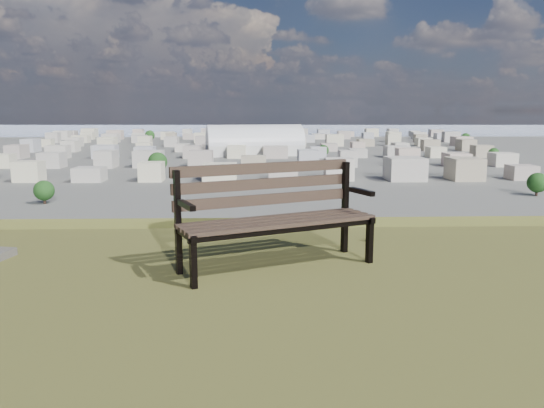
{
  "coord_description": "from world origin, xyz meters",
  "views": [
    {
      "loc": [
        1.04,
        -2.95,
        26.55
      ],
      "look_at": [
        1.26,
        4.14,
        25.3
      ],
      "focal_mm": 35.0,
      "sensor_mm": 36.0,
      "label": 1
    }
  ],
  "objects": [
    {
      "name": "bay_water",
      "position": [
        0.0,
        900.0,
        0.0
      ],
      "size": [
        2400.0,
        700.0,
        0.12
      ],
      "primitive_type": "cube",
      "color": "#92A1BA",
      "rests_on": "ground"
    },
    {
      "name": "far_hills",
      "position": [
        -60.92,
        1402.93,
        25.47
      ],
      "size": [
        2050.0,
        340.0,
        60.0
      ],
      "color": "#9099B3",
      "rests_on": "ground"
    },
    {
      "name": "city_trees",
      "position": [
        -26.39,
        319.0,
        4.83
      ],
      "size": [
        406.52,
        387.2,
        9.98
      ],
      "color": "#35241A",
      "rests_on": "ground"
    },
    {
      "name": "park_bench",
      "position": [
        1.22,
        2.24,
        25.58
      ],
      "size": [
        2.04,
        1.36,
        1.03
      ],
      "rotation": [
        0.0,
        0.0,
        0.41
      ],
      "color": "#3C2C22",
      "rests_on": "hilltop_mesa"
    },
    {
      "name": "arena",
      "position": [
        0.52,
        318.31,
        5.68
      ],
      "size": [
        60.4,
        33.62,
        24.1
      ],
      "rotation": [
        0.0,
        0.0,
        0.17
      ],
      "color": "silver",
      "rests_on": "ground"
    },
    {
      "name": "city_blocks",
      "position": [
        0.0,
        394.44,
        3.5
      ],
      "size": [
        395.0,
        361.0,
        7.0
      ],
      "color": "beige",
      "rests_on": "ground"
    },
    {
      "name": "grass_tufts",
      "position": [
        -0.13,
        -0.44,
        25.11
      ],
      "size": [
        12.49,
        7.38,
        0.28
      ],
      "color": "brown",
      "rests_on": "hilltop_mesa"
    }
  ]
}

